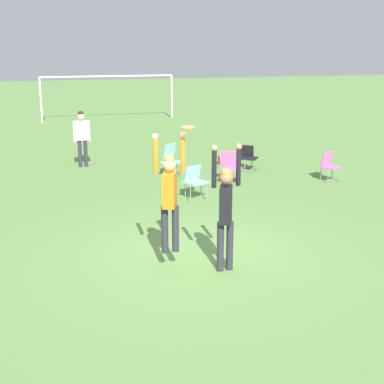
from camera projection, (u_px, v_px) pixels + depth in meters
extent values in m
plane|color=#608C47|center=(197.00, 257.00, 9.78)|extent=(120.00, 120.00, 0.00)
cylinder|color=#2D2D38|center=(165.00, 230.00, 9.10)|extent=(0.12, 0.12, 0.82)
cylinder|color=#2D2D38|center=(175.00, 229.00, 9.16)|extent=(0.12, 0.12, 0.82)
cube|color=orange|center=(170.00, 190.00, 8.95)|extent=(0.36, 0.47, 0.58)
sphere|color=beige|center=(169.00, 164.00, 8.84)|extent=(0.22, 0.22, 0.22)
sphere|color=olive|center=(169.00, 161.00, 8.82)|extent=(0.19, 0.19, 0.19)
cylinder|color=orange|center=(155.00, 155.00, 8.72)|extent=(0.08, 0.08, 0.62)
sphere|color=beige|center=(155.00, 137.00, 8.64)|extent=(0.10, 0.10, 0.10)
cylinder|color=orange|center=(183.00, 154.00, 8.86)|extent=(0.08, 0.08, 0.62)
sphere|color=beige|center=(183.00, 135.00, 8.78)|extent=(0.10, 0.10, 0.10)
cylinder|color=#2D2D38|center=(220.00, 247.00, 9.07)|extent=(0.12, 0.12, 0.87)
cylinder|color=#2D2D38|center=(230.00, 246.00, 9.12)|extent=(0.12, 0.12, 0.87)
cube|color=black|center=(226.00, 204.00, 8.90)|extent=(0.34, 0.43, 0.62)
sphere|color=#9E704C|center=(226.00, 178.00, 8.78)|extent=(0.24, 0.24, 0.24)
sphere|color=olive|center=(226.00, 174.00, 8.77)|extent=(0.20, 0.20, 0.20)
cylinder|color=black|center=(214.00, 168.00, 8.67)|extent=(0.08, 0.08, 0.65)
sphere|color=#9E704C|center=(214.00, 148.00, 8.59)|extent=(0.10, 0.10, 0.10)
cylinder|color=black|center=(238.00, 166.00, 8.80)|extent=(0.08, 0.08, 0.65)
sphere|color=#9E704C|center=(239.00, 147.00, 8.72)|extent=(0.10, 0.10, 0.10)
cylinder|color=#E04C23|center=(188.00, 127.00, 8.59)|extent=(0.22, 0.22, 0.04)
cylinder|color=gray|center=(228.00, 178.00, 14.87)|extent=(0.02, 0.02, 0.42)
cylinder|color=gray|center=(243.00, 177.00, 15.01)|extent=(0.02, 0.02, 0.42)
cylinder|color=gray|center=(222.00, 175.00, 15.29)|extent=(0.02, 0.02, 0.42)
cylinder|color=gray|center=(236.00, 173.00, 15.43)|extent=(0.02, 0.02, 0.42)
cube|color=#C666A3|center=(232.00, 169.00, 15.10)|extent=(0.73, 0.73, 0.04)
cube|color=#C666A3|center=(229.00, 159.00, 15.26)|extent=(0.51, 0.38, 0.46)
cylinder|color=gray|center=(167.00, 171.00, 15.68)|extent=(0.02, 0.02, 0.46)
cylinder|color=gray|center=(181.00, 170.00, 15.81)|extent=(0.02, 0.02, 0.46)
cylinder|color=gray|center=(163.00, 168.00, 16.08)|extent=(0.02, 0.02, 0.46)
cylinder|color=gray|center=(177.00, 167.00, 16.21)|extent=(0.02, 0.02, 0.46)
cube|color=#8CC6C1|center=(172.00, 162.00, 15.89)|extent=(0.70, 0.70, 0.04)
cube|color=#8CC6C1|center=(170.00, 152.00, 16.04)|extent=(0.47, 0.40, 0.49)
cylinder|color=gray|center=(328.00, 176.00, 15.15)|extent=(0.02, 0.02, 0.42)
cylinder|color=gray|center=(340.00, 175.00, 15.26)|extent=(0.02, 0.02, 0.42)
cylinder|color=gray|center=(321.00, 173.00, 15.50)|extent=(0.02, 0.02, 0.42)
cylinder|color=gray|center=(332.00, 172.00, 15.62)|extent=(0.02, 0.02, 0.42)
cube|color=#C666A3|center=(331.00, 167.00, 15.33)|extent=(0.58, 0.58, 0.04)
cube|color=#C666A3|center=(327.00, 159.00, 15.47)|extent=(0.46, 0.26, 0.41)
cylinder|color=gray|center=(245.00, 166.00, 16.53)|extent=(0.02, 0.02, 0.39)
cylinder|color=gray|center=(258.00, 165.00, 16.67)|extent=(0.02, 0.02, 0.39)
cylinder|color=gray|center=(239.00, 163.00, 16.94)|extent=(0.02, 0.02, 0.39)
cylinder|color=gray|center=(252.00, 162.00, 17.08)|extent=(0.02, 0.02, 0.39)
cube|color=black|center=(248.00, 158.00, 16.76)|extent=(0.74, 0.74, 0.04)
cube|color=black|center=(245.00, 151.00, 16.93)|extent=(0.47, 0.40, 0.36)
cylinder|color=gray|center=(190.00, 193.00, 13.27)|extent=(0.02, 0.02, 0.45)
cylinder|color=gray|center=(207.00, 192.00, 13.40)|extent=(0.02, 0.02, 0.45)
cylinder|color=gray|center=(185.00, 189.00, 13.66)|extent=(0.02, 0.02, 0.45)
cylinder|color=gray|center=(201.00, 188.00, 13.79)|extent=(0.02, 0.02, 0.45)
cube|color=#8CC6C1|center=(196.00, 182.00, 13.47)|extent=(0.67, 0.67, 0.04)
cube|color=#8CC6C1|center=(193.00, 172.00, 13.64)|extent=(0.49, 0.31, 0.37)
cylinder|color=#2D2D38|center=(80.00, 154.00, 17.16)|extent=(0.12, 0.12, 0.87)
cylinder|color=#2D2D38|center=(86.00, 153.00, 17.21)|extent=(0.12, 0.12, 0.87)
cube|color=white|center=(82.00, 130.00, 16.99)|extent=(0.43, 0.24, 0.62)
sphere|color=beige|center=(81.00, 116.00, 16.88)|extent=(0.24, 0.24, 0.24)
sphere|color=black|center=(81.00, 114.00, 16.86)|extent=(0.20, 0.20, 0.20)
cylinder|color=white|center=(74.00, 131.00, 16.93)|extent=(0.08, 0.08, 0.65)
sphere|color=beige|center=(75.00, 142.00, 17.01)|extent=(0.10, 0.10, 0.10)
cylinder|color=white|center=(89.00, 131.00, 17.07)|extent=(0.08, 0.08, 0.65)
sphere|color=beige|center=(89.00, 141.00, 17.15)|extent=(0.10, 0.10, 0.10)
cube|color=red|center=(225.00, 161.00, 17.55)|extent=(0.38, 0.37, 0.28)
cube|color=silver|center=(225.00, 156.00, 17.51)|extent=(0.39, 0.38, 0.02)
cylinder|color=white|center=(41.00, 100.00, 27.41)|extent=(0.10, 0.10, 2.30)
cylinder|color=white|center=(172.00, 97.00, 29.54)|extent=(0.10, 0.10, 2.30)
cylinder|color=white|center=(108.00, 76.00, 28.18)|extent=(7.00, 0.10, 0.10)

